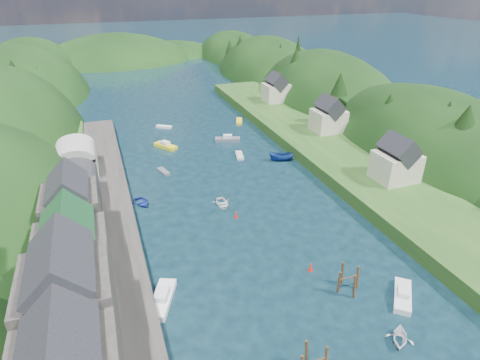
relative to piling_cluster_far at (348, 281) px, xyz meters
name	(u,v)px	position (x,y,z in m)	size (l,w,h in m)	color
ground	(206,154)	(-4.92, 47.49, -1.40)	(600.00, 600.00, 0.00)	black
hillside_left	(5,170)	(-49.92, 72.49, -9.43)	(44.00, 245.56, 52.00)	black
hillside_right	(324,127)	(40.08, 72.49, -8.81)	(36.00, 245.56, 48.00)	black
far_hills	(142,80)	(-3.70, 171.50, -12.20)	(103.00, 68.00, 44.00)	black
hill_trees	(189,87)	(-4.62, 62.63, 9.63)	(89.43, 149.11, 12.83)	black
quay_left	(96,251)	(-28.92, 17.49, -0.40)	(12.00, 110.00, 2.00)	#2D2B28
terrace_left_grass	(40,260)	(-35.92, 17.49, -0.15)	(12.00, 110.00, 2.50)	#234719
quayside_buildings	(71,284)	(-30.92, 3.88, 5.69)	(8.00, 35.84, 12.90)	#2D2B28
boat_sheds	(76,169)	(-30.92, 36.49, 3.87)	(7.00, 21.00, 7.50)	#2D2D30
terrace_right	(330,150)	(20.08, 37.49, -0.20)	(16.00, 120.00, 2.40)	#234719
right_bank_cottages	(324,117)	(23.08, 45.82, 4.45)	(9.00, 59.24, 8.41)	beige
piling_cluster_far	(348,281)	(0.00, 0.00, 0.00)	(3.21, 2.99, 3.93)	#382314
channel_buoy_near	(311,268)	(-2.43, 4.85, -0.92)	(0.70, 0.70, 1.10)	#B8180E
channel_buoy_far	(236,215)	(-7.39, 20.50, -0.92)	(0.70, 0.70, 1.10)	#B8180E
moored_boats	(239,225)	(-8.07, 17.29, -0.72)	(35.86, 80.92, 2.49)	white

